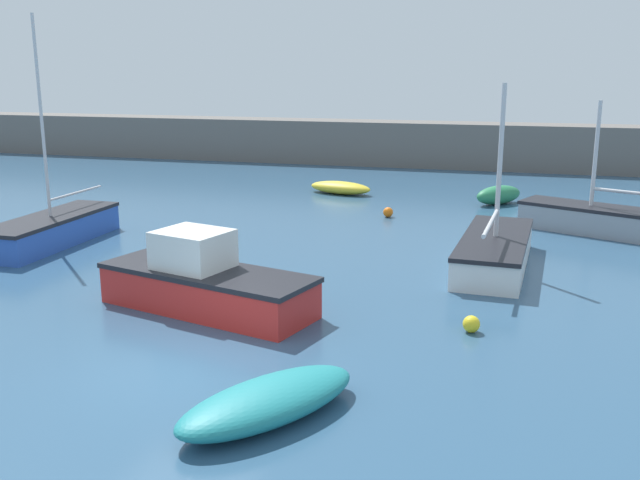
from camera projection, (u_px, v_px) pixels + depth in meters
ground_plane at (185, 371)px, 13.80m from camera, size 120.00×120.00×0.20m
harbor_breakwater at (415, 144)px, 41.55m from camera, size 64.91×2.67×2.54m
sailboat_tall_mast at (52, 229)px, 23.15m from camera, size 1.69×5.70×7.24m
fishing_dinghy_green at (498, 195)px, 29.95m from camera, size 2.26×2.39×0.79m
motorboat_grey_hull at (205, 282)px, 16.88m from camera, size 5.65×3.15×1.89m
sailboat_twin_hulled at (495, 251)px, 20.54m from camera, size 2.12×6.33×5.22m
rowboat_blue_near at (340, 188)px, 32.46m from camera, size 3.17×1.84×0.57m
open_tender_yellow at (269, 401)px, 11.72m from camera, size 3.03×3.71×0.59m
sailboat_short_mast at (590, 218)px, 24.85m from camera, size 4.95×3.39×4.55m
mooring_buoy_yellow at (471, 324)px, 15.51m from camera, size 0.38×0.38×0.38m
mooring_buoy_red at (206, 237)px, 23.44m from camera, size 0.40×0.40×0.40m
mooring_buoy_orange at (388, 212)px, 27.43m from camera, size 0.38×0.38×0.38m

